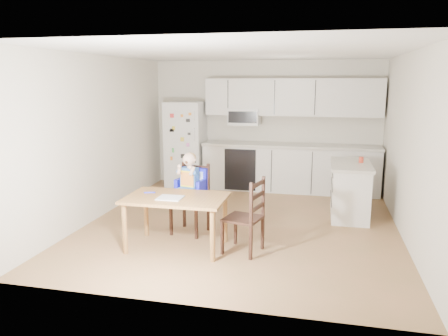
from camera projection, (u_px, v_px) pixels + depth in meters
name	position (u px, v px, depth m)	size (l,w,h in m)	color
room	(248.00, 137.00, 6.77)	(4.52, 5.01, 2.51)	olive
refrigerator	(186.00, 144.00, 8.78)	(0.72, 0.70, 1.70)	silver
kitchen_run	(289.00, 146.00, 8.41)	(3.37, 0.62, 2.15)	silver
kitchen_island	(350.00, 190.00, 6.85)	(0.60, 1.15, 0.85)	silver
red_cup	(361.00, 160.00, 6.81)	(0.07, 0.07, 0.09)	red
dining_table	(176.00, 204.00, 5.52)	(1.26, 0.81, 0.68)	brown
napkin	(170.00, 198.00, 5.42)	(0.30, 0.26, 0.01)	#B3B3B8
toddler_spoon	(149.00, 192.00, 5.67)	(0.02, 0.02, 0.12)	#181BC3
chair_booster	(191.00, 184.00, 6.08)	(0.50, 0.50, 1.15)	black
chair_side	(250.00, 212.00, 5.34)	(0.51, 0.51, 0.95)	black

